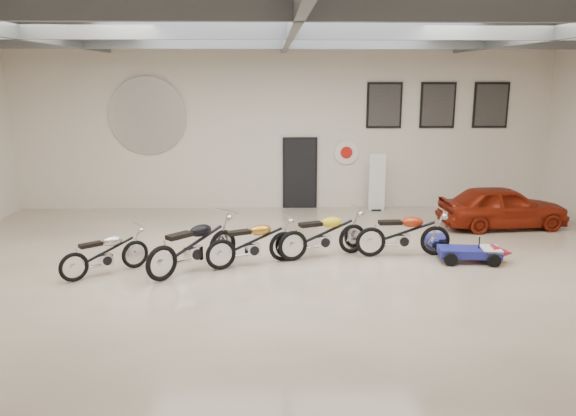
{
  "coord_description": "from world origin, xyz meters",
  "views": [
    {
      "loc": [
        -0.35,
        -10.84,
        3.92
      ],
      "look_at": [
        0.0,
        1.2,
        1.1
      ],
      "focal_mm": 35.0,
      "sensor_mm": 36.0,
      "label": 1
    }
  ],
  "objects_px": {
    "motorcycle_silver": "(105,252)",
    "motorcycle_red": "(403,232)",
    "banner_stand": "(377,182)",
    "motorcycle_yellow": "(323,233)",
    "go_kart": "(476,249)",
    "motorcycle_black": "(193,244)",
    "motorcycle_gold": "(253,241)",
    "vintage_car": "(503,207)"
  },
  "relations": [
    {
      "from": "motorcycle_silver",
      "to": "motorcycle_red",
      "type": "relative_size",
      "value": 0.87
    },
    {
      "from": "banner_stand",
      "to": "motorcycle_silver",
      "type": "relative_size",
      "value": 0.97
    },
    {
      "from": "banner_stand",
      "to": "motorcycle_yellow",
      "type": "distance_m",
      "value": 4.86
    },
    {
      "from": "banner_stand",
      "to": "go_kart",
      "type": "distance_m",
      "value": 5.06
    },
    {
      "from": "motorcycle_silver",
      "to": "go_kart",
      "type": "height_order",
      "value": "motorcycle_silver"
    },
    {
      "from": "motorcycle_yellow",
      "to": "motorcycle_red",
      "type": "relative_size",
      "value": 1.0
    },
    {
      "from": "go_kart",
      "to": "banner_stand",
      "type": "bearing_deg",
      "value": 110.82
    },
    {
      "from": "motorcycle_black",
      "to": "go_kart",
      "type": "relative_size",
      "value": 1.4
    },
    {
      "from": "banner_stand",
      "to": "motorcycle_yellow",
      "type": "bearing_deg",
      "value": -113.12
    },
    {
      "from": "motorcycle_black",
      "to": "go_kart",
      "type": "height_order",
      "value": "motorcycle_black"
    },
    {
      "from": "banner_stand",
      "to": "motorcycle_yellow",
      "type": "xyz_separation_m",
      "value": [
        -2.0,
        -4.41,
        -0.34
      ]
    },
    {
      "from": "motorcycle_silver",
      "to": "motorcycle_black",
      "type": "xyz_separation_m",
      "value": [
        1.76,
        0.15,
        0.1
      ]
    },
    {
      "from": "motorcycle_yellow",
      "to": "motorcycle_gold",
      "type": "bearing_deg",
      "value": 177.85
    },
    {
      "from": "motorcycle_yellow",
      "to": "vintage_car",
      "type": "distance_m",
      "value": 5.52
    },
    {
      "from": "motorcycle_yellow",
      "to": "go_kart",
      "type": "distance_m",
      "value": 3.31
    },
    {
      "from": "motorcycle_yellow",
      "to": "go_kart",
      "type": "height_order",
      "value": "motorcycle_yellow"
    },
    {
      "from": "motorcycle_red",
      "to": "go_kart",
      "type": "distance_m",
      "value": 1.58
    },
    {
      "from": "go_kart",
      "to": "vintage_car",
      "type": "relative_size",
      "value": 0.48
    },
    {
      "from": "motorcycle_gold",
      "to": "motorcycle_yellow",
      "type": "bearing_deg",
      "value": -4.58
    },
    {
      "from": "motorcycle_black",
      "to": "motorcycle_yellow",
      "type": "relative_size",
      "value": 1.06
    },
    {
      "from": "motorcycle_yellow",
      "to": "motorcycle_red",
      "type": "height_order",
      "value": "motorcycle_yellow"
    },
    {
      "from": "motorcycle_silver",
      "to": "motorcycle_yellow",
      "type": "bearing_deg",
      "value": -25.55
    },
    {
      "from": "motorcycle_gold",
      "to": "go_kart",
      "type": "distance_m",
      "value": 4.83
    },
    {
      "from": "motorcycle_gold",
      "to": "vintage_car",
      "type": "relative_size",
      "value": 0.61
    },
    {
      "from": "motorcycle_silver",
      "to": "vintage_car",
      "type": "bearing_deg",
      "value": -18.53
    },
    {
      "from": "vintage_car",
      "to": "motorcycle_yellow",
      "type": "bearing_deg",
      "value": 110.56
    },
    {
      "from": "motorcycle_silver",
      "to": "motorcycle_red",
      "type": "height_order",
      "value": "motorcycle_red"
    },
    {
      "from": "motorcycle_black",
      "to": "motorcycle_gold",
      "type": "bearing_deg",
      "value": -29.01
    },
    {
      "from": "motorcycle_silver",
      "to": "vintage_car",
      "type": "relative_size",
      "value": 0.55
    },
    {
      "from": "motorcycle_red",
      "to": "go_kart",
      "type": "relative_size",
      "value": 1.31
    },
    {
      "from": "motorcycle_red",
      "to": "vintage_car",
      "type": "relative_size",
      "value": 0.63
    },
    {
      "from": "motorcycle_gold",
      "to": "motorcycle_yellow",
      "type": "xyz_separation_m",
      "value": [
        1.55,
        0.51,
        0.02
      ]
    },
    {
      "from": "banner_stand",
      "to": "motorcycle_gold",
      "type": "height_order",
      "value": "banner_stand"
    },
    {
      "from": "vintage_car",
      "to": "go_kart",
      "type": "bearing_deg",
      "value": 143.86
    },
    {
      "from": "motorcycle_black",
      "to": "motorcycle_gold",
      "type": "height_order",
      "value": "motorcycle_black"
    },
    {
      "from": "motorcycle_black",
      "to": "motorcycle_yellow",
      "type": "bearing_deg",
      "value": -27.81
    },
    {
      "from": "motorcycle_red",
      "to": "motorcycle_silver",
      "type": "bearing_deg",
      "value": -173.07
    },
    {
      "from": "banner_stand",
      "to": "motorcycle_black",
      "type": "distance_m",
      "value": 7.11
    },
    {
      "from": "motorcycle_yellow",
      "to": "go_kart",
      "type": "bearing_deg",
      "value": -28.35
    },
    {
      "from": "motorcycle_gold",
      "to": "motorcycle_red",
      "type": "xyz_separation_m",
      "value": [
        3.34,
        0.54,
        0.02
      ]
    },
    {
      "from": "motorcycle_black",
      "to": "motorcycle_red",
      "type": "bearing_deg",
      "value": -34.17
    },
    {
      "from": "banner_stand",
      "to": "motorcycle_red",
      "type": "bearing_deg",
      "value": -91.48
    }
  ]
}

